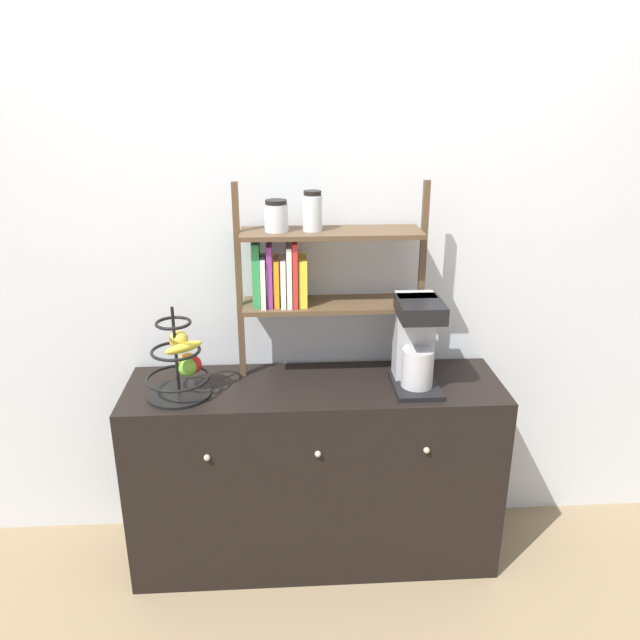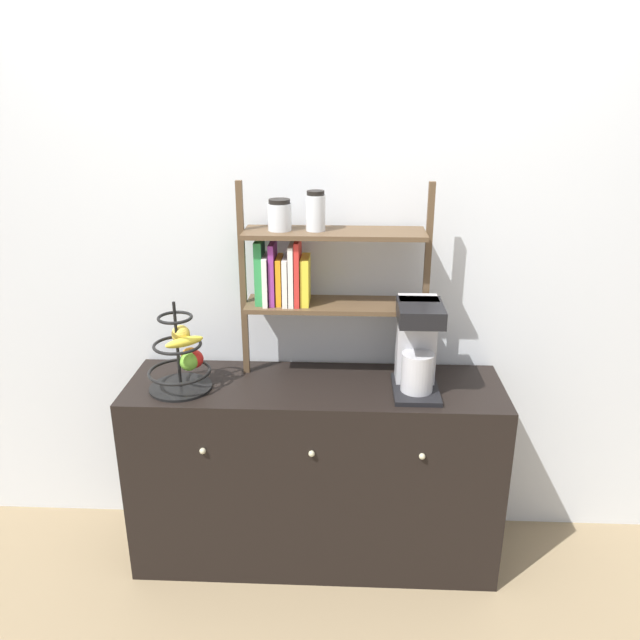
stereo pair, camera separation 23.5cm
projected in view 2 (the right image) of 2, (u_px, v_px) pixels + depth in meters
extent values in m
plane|color=#847051|center=(312.00, 586.00, 2.52)|extent=(12.00, 12.00, 0.00)
cube|color=silver|center=(318.00, 244.00, 2.51)|extent=(7.00, 0.05, 2.60)
cube|color=black|center=(315.00, 471.00, 2.58)|extent=(1.48, 0.43, 0.80)
sphere|color=#B2AD8C|center=(203.00, 451.00, 2.32)|extent=(0.02, 0.02, 0.02)
sphere|color=#B2AD8C|center=(312.00, 454.00, 2.30)|extent=(0.02, 0.02, 0.02)
sphere|color=#B2AD8C|center=(422.00, 456.00, 2.28)|extent=(0.02, 0.02, 0.02)
cube|color=black|center=(415.00, 389.00, 2.39)|extent=(0.17, 0.26, 0.02)
cube|color=#B7B7BC|center=(416.00, 339.00, 2.39)|extent=(0.15, 0.10, 0.34)
cylinder|color=#B7B7BC|center=(417.00, 372.00, 2.34)|extent=(0.12, 0.12, 0.15)
cube|color=black|center=(420.00, 313.00, 2.26)|extent=(0.16, 0.20, 0.06)
cylinder|color=black|center=(181.00, 387.00, 2.41)|extent=(0.24, 0.24, 0.01)
cylinder|color=black|center=(177.00, 345.00, 2.35)|extent=(0.01, 0.01, 0.34)
torus|color=black|center=(180.00, 371.00, 2.39)|extent=(0.24, 0.24, 0.01)
torus|color=black|center=(177.00, 345.00, 2.35)|extent=(0.19, 0.19, 0.01)
torus|color=black|center=(175.00, 318.00, 2.31)|extent=(0.13, 0.13, 0.01)
sphere|color=red|center=(194.00, 359.00, 2.41)|extent=(0.07, 0.07, 0.07)
sphere|color=#6BAD33|center=(189.00, 361.00, 2.39)|extent=(0.07, 0.07, 0.07)
sphere|color=orange|center=(191.00, 357.00, 2.42)|extent=(0.08, 0.08, 0.08)
ellipsoid|color=yellow|center=(184.00, 342.00, 2.32)|extent=(0.14, 0.12, 0.04)
sphere|color=gold|center=(181.00, 334.00, 2.36)|extent=(0.07, 0.07, 0.07)
cube|color=brown|center=(243.00, 281.00, 2.42)|extent=(0.02, 0.02, 0.77)
cube|color=brown|center=(426.00, 284.00, 2.39)|extent=(0.02, 0.02, 0.77)
cube|color=brown|center=(334.00, 305.00, 2.44)|extent=(0.69, 0.20, 0.02)
cube|color=brown|center=(334.00, 233.00, 2.34)|extent=(0.69, 0.20, 0.02)
cube|color=#2D8C47|center=(260.00, 272.00, 2.41)|extent=(0.03, 0.12, 0.25)
cube|color=white|center=(267.00, 279.00, 2.42)|extent=(0.02, 0.16, 0.19)
cube|color=#8C338C|center=(273.00, 273.00, 2.41)|extent=(0.02, 0.14, 0.24)
cube|color=orange|center=(280.00, 280.00, 2.42)|extent=(0.02, 0.13, 0.18)
cube|color=white|center=(286.00, 280.00, 2.41)|extent=(0.02, 0.16, 0.18)
cube|color=white|center=(292.00, 273.00, 2.40)|extent=(0.02, 0.16, 0.24)
cube|color=red|center=(298.00, 271.00, 2.40)|extent=(0.02, 0.16, 0.25)
cube|color=yellow|center=(305.00, 280.00, 2.41)|extent=(0.03, 0.14, 0.18)
cylinder|color=silver|center=(280.00, 217.00, 2.33)|extent=(0.09, 0.09, 0.10)
cylinder|color=black|center=(279.00, 201.00, 2.31)|extent=(0.08, 0.08, 0.02)
cylinder|color=silver|center=(316.00, 213.00, 2.32)|extent=(0.07, 0.07, 0.13)
cylinder|color=black|center=(316.00, 193.00, 2.29)|extent=(0.07, 0.07, 0.02)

